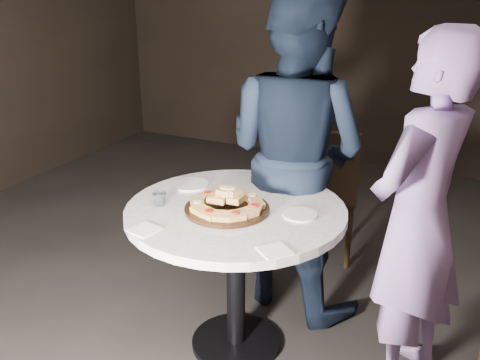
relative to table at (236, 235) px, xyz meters
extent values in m
plane|color=black|center=(-0.05, -0.08, -0.69)|extent=(7.00, 7.00, 0.00)
cylinder|color=black|center=(0.00, 0.00, -0.67)|extent=(0.59, 0.59, 0.03)
cylinder|color=black|center=(0.00, 0.00, -0.26)|extent=(0.12, 0.12, 0.77)
cylinder|color=silver|center=(0.00, 0.00, 0.13)|extent=(1.34, 1.34, 0.04)
cylinder|color=black|center=(-0.02, -0.06, 0.17)|extent=(0.55, 0.55, 0.02)
cube|color=tan|center=(0.13, -0.04, 0.19)|extent=(0.09, 0.10, 0.04)
cylinder|color=red|center=(0.13, -0.04, 0.21)|extent=(0.05, 0.05, 0.01)
cube|color=tan|center=(0.11, 0.02, 0.19)|extent=(0.11, 0.11, 0.04)
cube|color=tan|center=(0.06, 0.06, 0.19)|extent=(0.11, 0.11, 0.04)
cylinder|color=beige|center=(0.06, 0.06, 0.21)|extent=(0.06, 0.06, 0.01)
cube|color=tan|center=(0.00, 0.09, 0.19)|extent=(0.11, 0.09, 0.04)
cube|color=tan|center=(-0.06, 0.08, 0.19)|extent=(0.10, 0.09, 0.04)
cylinder|color=red|center=(-0.06, 0.08, 0.21)|extent=(0.05, 0.05, 0.01)
cube|color=tan|center=(-0.12, 0.05, 0.19)|extent=(0.11, 0.11, 0.04)
cube|color=tan|center=(-0.16, 0.00, 0.19)|extent=(0.11, 0.11, 0.04)
cylinder|color=red|center=(-0.16, 0.00, 0.21)|extent=(0.06, 0.06, 0.01)
cube|color=tan|center=(-0.17, -0.07, 0.19)|extent=(0.09, 0.10, 0.04)
cube|color=tan|center=(-0.15, -0.13, 0.19)|extent=(0.11, 0.11, 0.04)
cylinder|color=beige|center=(-0.15, -0.13, 0.21)|extent=(0.06, 0.06, 0.01)
cube|color=tan|center=(-0.10, -0.18, 0.19)|extent=(0.11, 0.10, 0.04)
cube|color=tan|center=(-0.04, -0.20, 0.19)|extent=(0.11, 0.09, 0.04)
cylinder|color=red|center=(-0.04, -0.20, 0.21)|extent=(0.05, 0.05, 0.01)
cube|color=tan|center=(0.02, -0.20, 0.19)|extent=(0.11, 0.09, 0.04)
cube|color=tan|center=(0.08, -0.16, 0.19)|extent=(0.11, 0.11, 0.04)
cylinder|color=red|center=(0.08, -0.16, 0.21)|extent=(0.06, 0.06, 0.01)
cube|color=tan|center=(0.12, -0.11, 0.19)|extent=(0.10, 0.11, 0.04)
cube|color=tan|center=(0.02, -0.03, 0.22)|extent=(0.07, 0.09, 0.04)
cylinder|color=#2D6B1E|center=(0.02, -0.03, 0.24)|extent=(0.04, 0.04, 0.01)
cube|color=tan|center=(-0.04, -0.01, 0.22)|extent=(0.08, 0.10, 0.04)
cylinder|color=beige|center=(-0.04, -0.01, 0.24)|extent=(0.05, 0.05, 0.01)
cube|color=tan|center=(-0.06, -0.08, 0.22)|extent=(0.10, 0.08, 0.03)
cylinder|color=orange|center=(-0.06, -0.08, 0.24)|extent=(0.05, 0.05, 0.01)
cube|color=tan|center=(-0.01, -0.03, 0.25)|extent=(0.11, 0.10, 0.04)
cylinder|color=beige|center=(-0.01, -0.03, 0.27)|extent=(0.05, 0.05, 0.01)
cube|color=tan|center=(-0.05, -0.03, 0.25)|extent=(0.08, 0.10, 0.04)
cylinder|color=beige|center=(-0.05, -0.03, 0.27)|extent=(0.05, 0.05, 0.01)
cylinder|color=white|center=(-0.36, 0.16, 0.16)|extent=(0.26, 0.26, 0.01)
cylinder|color=white|center=(0.33, 0.05, 0.16)|extent=(0.18, 0.18, 0.01)
imported|color=silver|center=(-0.36, -0.14, 0.19)|extent=(0.09, 0.09, 0.07)
cube|color=white|center=(-0.26, -0.42, 0.16)|extent=(0.15, 0.15, 0.01)
cube|color=white|center=(0.35, -0.35, 0.16)|extent=(0.18, 0.18, 0.01)
cube|color=black|center=(0.09, 1.25, -0.19)|extent=(0.56, 0.56, 0.04)
cube|color=black|center=(0.15, 1.02, 0.06)|extent=(0.46, 0.15, 0.50)
cylinder|color=black|center=(0.24, 1.49, -0.44)|extent=(0.05, 0.05, 0.50)
cylinder|color=black|center=(-0.15, 1.40, -0.44)|extent=(0.05, 0.05, 0.50)
cylinder|color=black|center=(0.33, 1.10, -0.44)|extent=(0.05, 0.05, 0.50)
cylinder|color=black|center=(-0.05, 1.01, -0.44)|extent=(0.05, 0.05, 0.50)
imported|color=black|center=(0.09, 0.61, 0.28)|extent=(1.10, 0.95, 1.92)
imported|color=#7F65A1|center=(0.86, 0.15, 0.19)|extent=(0.63, 0.75, 1.76)
camera|label=1|loc=(1.09, -2.22, 1.25)|focal=40.00mm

